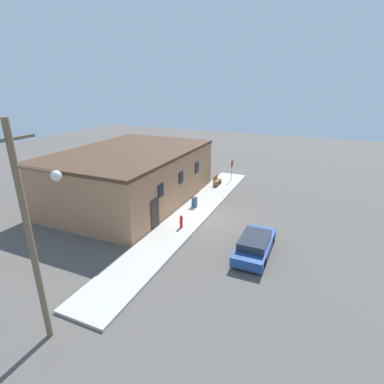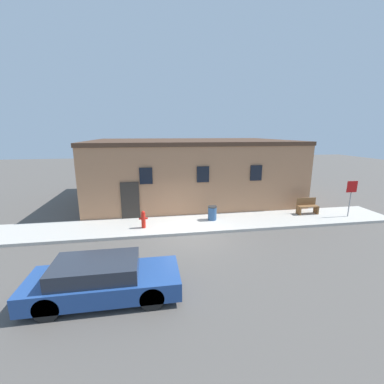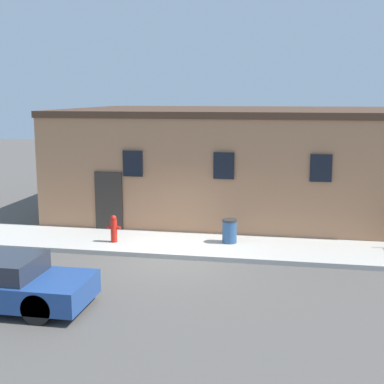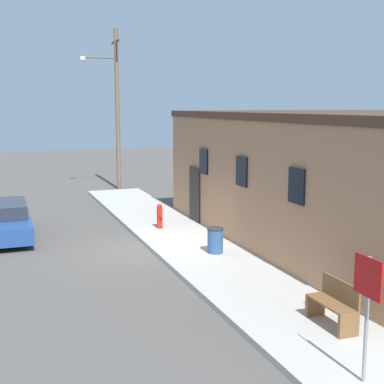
{
  "view_description": "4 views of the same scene",
  "coord_description": "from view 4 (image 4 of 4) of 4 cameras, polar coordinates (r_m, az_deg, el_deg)",
  "views": [
    {
      "loc": [
        -18.71,
        -7.04,
        9.48
      ],
      "look_at": [
        0.36,
        1.34,
        1.83
      ],
      "focal_mm": 28.0,
      "sensor_mm": 36.0,
      "label": 1
    },
    {
      "loc": [
        -1.76,
        -11.39,
        4.85
      ],
      "look_at": [
        0.36,
        1.34,
        1.83
      ],
      "focal_mm": 24.0,
      "sensor_mm": 36.0,
      "label": 2
    },
    {
      "loc": [
        3.43,
        -15.03,
        4.86
      ],
      "look_at": [
        0.36,
        1.34,
        1.83
      ],
      "focal_mm": 50.0,
      "sensor_mm": 36.0,
      "label": 3
    },
    {
      "loc": [
        15.85,
        -4.36,
        4.49
      ],
      "look_at": [
        0.36,
        1.34,
        1.83
      ],
      "focal_mm": 50.0,
      "sensor_mm": 36.0,
      "label": 4
    }
  ],
  "objects": [
    {
      "name": "stop_sign",
      "position": [
        8.88,
        18.19,
        -10.48
      ],
      "size": [
        0.64,
        0.06,
        2.06
      ],
      "color": "gray",
      "rests_on": "sidewalk"
    },
    {
      "name": "utility_pole",
      "position": [
        29.03,
        -8.23,
        9.3
      ],
      "size": [
        1.8,
        2.03,
        8.5
      ],
      "color": "brown",
      "rests_on": "ground"
    },
    {
      "name": "bench",
      "position": [
        11.23,
        14.89,
        -11.55
      ],
      "size": [
        1.21,
        0.44,
        0.93
      ],
      "color": "brown",
      "rests_on": "sidewalk"
    },
    {
      "name": "ground_plane",
      "position": [
        17.05,
        -4.68,
        -6.15
      ],
      "size": [
        80.0,
        80.0,
        0.0
      ],
      "primitive_type": "plane",
      "color": "#56514C"
    },
    {
      "name": "brick_building",
      "position": [
        18.88,
        18.22,
        1.59
      ],
      "size": [
        13.72,
        9.4,
        4.3
      ],
      "color": "#A87551",
      "rests_on": "ground"
    },
    {
      "name": "trash_bin",
      "position": [
        16.02,
        2.49,
        -5.15
      ],
      "size": [
        0.49,
        0.49,
        0.77
      ],
      "color": "#2D517F",
      "rests_on": "sidewalk"
    },
    {
      "name": "fire_hydrant",
      "position": [
        19.21,
        -3.47,
        -2.57
      ],
      "size": [
        0.44,
        0.21,
        0.89
      ],
      "color": "red",
      "rests_on": "sidewalk"
    },
    {
      "name": "sidewalk",
      "position": [
        17.42,
        -0.41,
        -5.53
      ],
      "size": [
        23.19,
        2.68,
        0.15
      ],
      "color": "#BCB7AD",
      "rests_on": "ground"
    },
    {
      "name": "parked_car",
      "position": [
        19.5,
        -19.47,
        -2.89
      ],
      "size": [
        4.41,
        1.74,
        1.21
      ],
      "color": "black",
      "rests_on": "ground"
    }
  ]
}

